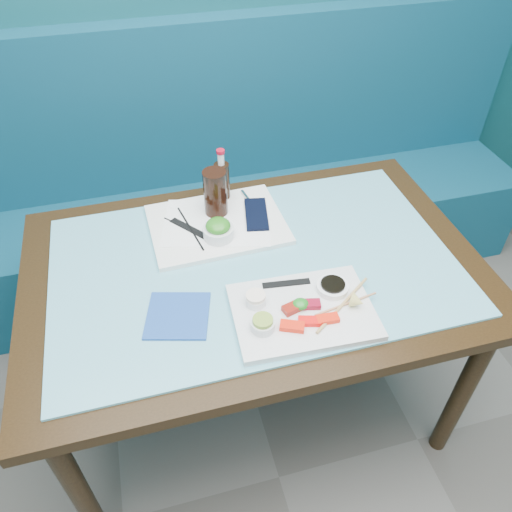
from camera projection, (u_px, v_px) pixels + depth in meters
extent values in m
cube|color=navy|center=(214.00, 238.00, 2.44)|extent=(3.00, 0.55, 0.45)
cube|color=navy|center=(199.00, 128.00, 2.27)|extent=(3.00, 0.12, 0.95)
cube|color=black|center=(254.00, 270.00, 1.55)|extent=(1.40, 0.90, 0.04)
cylinder|color=black|center=(79.00, 490.00, 1.42)|extent=(0.06, 0.06, 0.71)
cylinder|color=black|center=(463.00, 391.00, 1.66)|extent=(0.06, 0.06, 0.71)
cylinder|color=black|center=(77.00, 303.00, 1.95)|extent=(0.06, 0.06, 0.71)
cylinder|color=black|center=(369.00, 249.00, 2.19)|extent=(0.06, 0.06, 0.71)
cube|color=#60ADC0|center=(254.00, 264.00, 1.53)|extent=(1.22, 0.76, 0.01)
cube|color=silver|center=(303.00, 312.00, 1.37)|extent=(0.40, 0.29, 0.02)
cube|color=#F72009|center=(292.00, 326.00, 1.31)|extent=(0.07, 0.05, 0.02)
cube|color=#FF0D0A|center=(309.00, 321.00, 1.33)|extent=(0.07, 0.04, 0.01)
cube|color=#FF220A|center=(328.00, 319.00, 1.33)|extent=(0.06, 0.03, 0.01)
cube|color=maroon|center=(292.00, 308.00, 1.36)|extent=(0.06, 0.05, 0.02)
cube|color=maroon|center=(311.00, 304.00, 1.37)|extent=(0.06, 0.04, 0.02)
ellipsoid|color=#1B761B|center=(300.00, 304.00, 1.37)|extent=(0.05, 0.04, 0.02)
cylinder|color=white|center=(263.00, 325.00, 1.31)|extent=(0.08, 0.08, 0.03)
cylinder|color=#81A334|center=(263.00, 320.00, 1.30)|extent=(0.07, 0.07, 0.01)
cylinder|color=white|center=(256.00, 300.00, 1.38)|extent=(0.07, 0.07, 0.02)
cylinder|color=#FEE9D1|center=(256.00, 296.00, 1.36)|extent=(0.06, 0.06, 0.01)
cylinder|color=white|center=(332.00, 287.00, 1.42)|extent=(0.11, 0.11, 0.02)
cylinder|color=black|center=(333.00, 284.00, 1.41)|extent=(0.08, 0.08, 0.01)
cone|color=#E9D66E|center=(357.00, 302.00, 1.36)|extent=(0.05, 0.05, 0.04)
cube|color=black|center=(286.00, 283.00, 1.44)|extent=(0.14, 0.04, 0.00)
cylinder|color=tan|center=(343.00, 304.00, 1.37)|extent=(0.21, 0.16, 0.01)
cylinder|color=#B27954|center=(346.00, 304.00, 1.38)|extent=(0.19, 0.04, 0.01)
cube|color=white|center=(217.00, 224.00, 1.66)|extent=(0.45, 0.34, 0.02)
cube|color=white|center=(217.00, 222.00, 1.65)|extent=(0.40, 0.33, 0.00)
cylinder|color=silver|center=(218.00, 232.00, 1.58)|extent=(0.13, 0.13, 0.04)
ellipsoid|color=#29751B|center=(218.00, 226.00, 1.57)|extent=(0.09, 0.09, 0.04)
cylinder|color=black|center=(215.00, 193.00, 1.64)|extent=(0.09, 0.09, 0.16)
cube|color=black|center=(256.00, 214.00, 1.67)|extent=(0.10, 0.18, 0.01)
cylinder|color=silver|center=(247.00, 197.00, 1.75)|extent=(0.02, 0.08, 0.01)
cylinder|color=black|center=(188.00, 229.00, 1.62)|extent=(0.14, 0.15, 0.01)
cylinder|color=black|center=(190.00, 228.00, 1.63)|extent=(0.05, 0.23, 0.01)
cube|color=black|center=(189.00, 229.00, 1.63)|extent=(0.11, 0.14, 0.00)
cylinder|color=black|center=(222.00, 183.00, 1.72)|extent=(0.06, 0.06, 0.15)
cylinder|color=white|center=(221.00, 159.00, 1.66)|extent=(0.03, 0.03, 0.04)
cylinder|color=#B60B22|center=(220.00, 152.00, 1.64)|extent=(0.03, 0.03, 0.01)
cube|color=#1B4596|center=(178.00, 315.00, 1.37)|extent=(0.21, 0.21, 0.01)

